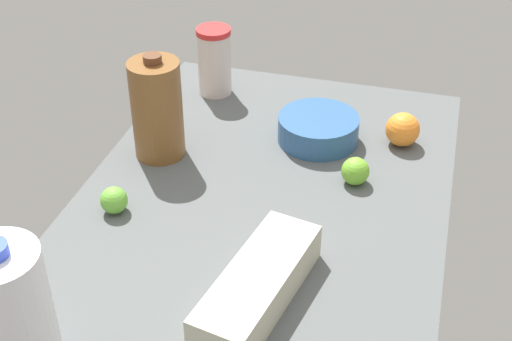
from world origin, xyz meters
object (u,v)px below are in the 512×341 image
(chocolate_milk_jug, at_px, (157,109))
(orange_beside_bowl, at_px, (403,130))
(egg_carton, at_px, (258,286))
(lime_far_back, at_px, (355,171))
(lime_near_front, at_px, (114,200))
(tumbler_cup, at_px, (214,61))
(mixing_bowl, at_px, (318,129))
(milk_jug, at_px, (12,319))

(chocolate_milk_jug, distance_m, orange_beside_bowl, 0.56)
(egg_carton, bearing_deg, lime_far_back, -3.84)
(egg_carton, relative_size, lime_near_front, 5.62)
(egg_carton, xyz_separation_m, tumbler_cup, (0.70, 0.31, 0.05))
(mixing_bowl, height_order, milk_jug, milk_jug)
(tumbler_cup, bearing_deg, mixing_bowl, -117.58)
(mixing_bowl, xyz_separation_m, orange_beside_bowl, (0.04, -0.19, 0.01))
(chocolate_milk_jug, relative_size, lime_far_back, 4.05)
(mixing_bowl, xyz_separation_m, tumbler_cup, (0.16, 0.30, 0.06))
(mixing_bowl, xyz_separation_m, milk_jug, (-0.79, 0.30, 0.09))
(mixing_bowl, distance_m, chocolate_milk_jug, 0.38)
(milk_jug, bearing_deg, tumbler_cup, 0.51)
(chocolate_milk_jug, bearing_deg, orange_beside_bowl, -70.48)
(egg_carton, distance_m, orange_beside_bowl, 0.61)
(milk_jug, relative_size, orange_beside_bowl, 3.39)
(chocolate_milk_jug, relative_size, orange_beside_bowl, 3.11)
(chocolate_milk_jug, bearing_deg, tumbler_cup, -5.33)
(mixing_bowl, height_order, tumbler_cup, tumbler_cup)
(milk_jug, height_order, chocolate_milk_jug, milk_jug)
(tumbler_cup, bearing_deg, milk_jug, -179.49)
(tumbler_cup, xyz_separation_m, orange_beside_bowl, (-0.12, -0.49, -0.05))
(mixing_bowl, bearing_deg, egg_carton, -179.38)
(egg_carton, xyz_separation_m, lime_near_front, (0.16, 0.35, -0.01))
(egg_carton, distance_m, tumbler_cup, 0.77)
(mixing_bowl, xyz_separation_m, lime_far_back, (-0.15, -0.11, -0.00))
(lime_far_back, bearing_deg, mixing_bowl, 37.04)
(orange_beside_bowl, distance_m, lime_near_front, 0.67)
(mixing_bowl, height_order, lime_far_back, mixing_bowl)
(mixing_bowl, height_order, orange_beside_bowl, orange_beside_bowl)
(chocolate_milk_jug, height_order, lime_far_back, chocolate_milk_jug)
(tumbler_cup, bearing_deg, lime_far_back, -126.33)
(egg_carton, bearing_deg, tumbler_cup, 34.94)
(mixing_bowl, height_order, chocolate_milk_jug, chocolate_milk_jug)
(milk_jug, bearing_deg, mixing_bowl, -20.47)
(chocolate_milk_jug, bearing_deg, mixing_bowl, -65.88)
(egg_carton, relative_size, lime_far_back, 5.21)
(chocolate_milk_jug, height_order, lime_near_front, chocolate_milk_jug)
(milk_jug, distance_m, lime_far_back, 0.77)
(mixing_bowl, bearing_deg, lime_far_back, -142.96)
(egg_carton, relative_size, mixing_bowl, 1.68)
(chocolate_milk_jug, relative_size, tumbler_cup, 1.38)
(chocolate_milk_jug, height_order, orange_beside_bowl, chocolate_milk_jug)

